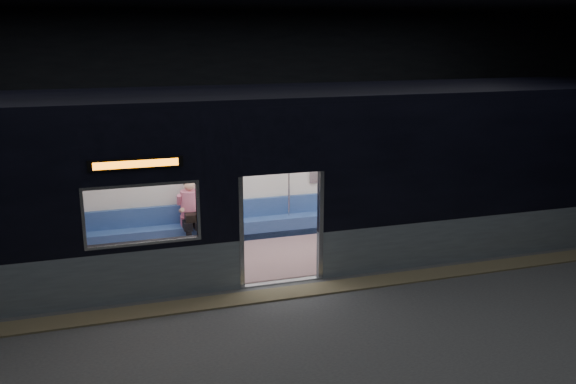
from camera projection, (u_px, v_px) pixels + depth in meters
name	position (u px, v px, depth m)	size (l,w,h in m)	color
station_floor	(300.00, 307.00, 10.16)	(24.00, 14.00, 0.01)	#47494C
station_envelope	(301.00, 84.00, 9.22)	(24.00, 14.00, 5.00)	black
tactile_strip	(290.00, 293.00, 10.66)	(22.80, 0.50, 0.03)	#8C7F59
metro_car	(259.00, 167.00, 12.03)	(18.00, 3.04, 3.35)	#8A9AA5
passenger	(191.00, 209.00, 12.86)	(0.43, 0.74, 1.43)	black
handbag	(193.00, 217.00, 12.67)	(0.32, 0.27, 0.16)	black
transit_map	(330.00, 167.00, 13.93)	(0.89, 0.03, 0.58)	white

